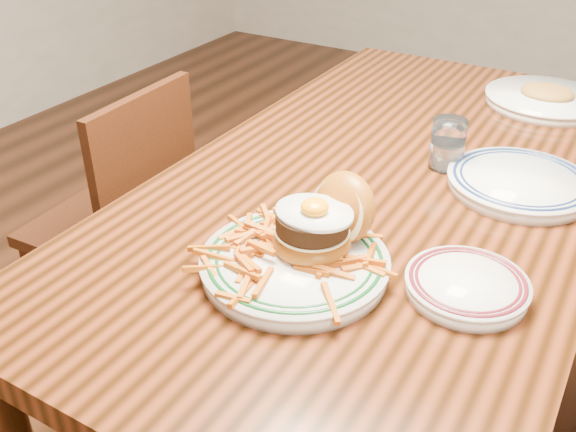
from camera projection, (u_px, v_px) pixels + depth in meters
The scene contains 8 objects.
floor at pixel (368, 421), 1.73m from camera, with size 6.00×6.00×0.00m, color black.
table at pixel (388, 211), 1.39m from camera, with size 0.85×1.60×0.75m.
chair_left at pixel (123, 218), 1.79m from camera, with size 0.40×0.40×0.82m.
main_plate at pixel (303, 248), 1.04m from camera, with size 0.31×0.33×0.15m.
side_plate at pixel (467, 285), 0.99m from camera, with size 0.19×0.19×0.03m.
rear_plate at pixel (520, 182), 1.28m from camera, with size 0.29×0.29×0.03m.
water_glass at pixel (447, 147), 1.35m from camera, with size 0.07×0.07×0.11m.
far_plate at pixel (546, 99), 1.66m from camera, with size 0.31×0.31×0.06m.
Camera 1 is at (0.42, -1.13, 1.37)m, focal length 40.00 mm.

